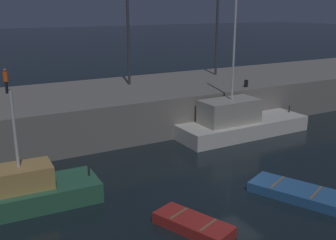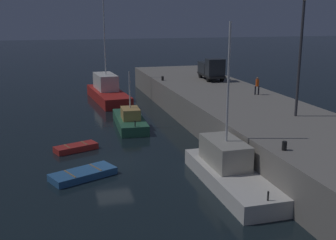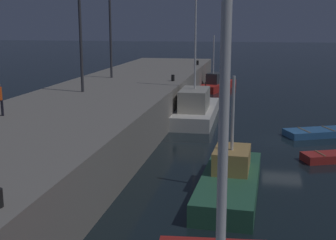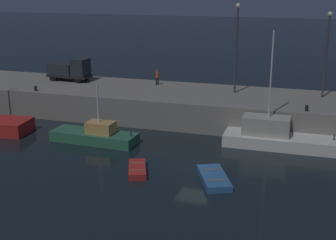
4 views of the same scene
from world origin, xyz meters
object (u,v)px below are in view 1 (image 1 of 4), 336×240
at_px(dockworker, 6,79).
at_px(bollard_central, 246,83).
at_px(lamp_post_west, 128,16).
at_px(dinghy_orange_near, 296,192).
at_px(lamp_post_east, 217,19).
at_px(rowboat_white_mid, 193,225).
at_px(fishing_boat_white, 239,122).
at_px(fishing_boat_orange, 12,195).

height_order(dockworker, bollard_central, dockworker).
bearing_deg(bollard_central, lamp_post_west, 144.31).
distance_m(dinghy_orange_near, lamp_post_east, 19.60).
height_order(rowboat_white_mid, dockworker, dockworker).
relative_size(fishing_boat_white, lamp_post_east, 1.20).
relative_size(dinghy_orange_near, lamp_post_west, 0.51).
xyz_separation_m(fishing_boat_white, dockworker, (-13.56, 8.57, 2.82)).
bearing_deg(fishing_boat_orange, fishing_boat_white, 13.01).
relative_size(fishing_boat_white, bollard_central, 18.80).
height_order(fishing_boat_orange, bollard_central, fishing_boat_orange).
distance_m(fishing_boat_white, bollard_central, 3.87).
distance_m(rowboat_white_mid, dockworker, 18.26).
bearing_deg(lamp_post_east, rowboat_white_mid, -127.68).
xyz_separation_m(fishing_boat_orange, lamp_post_east, (18.95, 11.52, 6.92)).
xyz_separation_m(fishing_boat_orange, rowboat_white_mid, (5.96, -5.30, -0.41)).
bearing_deg(fishing_boat_orange, lamp_post_west, 46.32).
bearing_deg(dockworker, lamp_post_west, -7.67).
xyz_separation_m(fishing_boat_orange, lamp_post_west, (10.43, 10.92, 7.26)).
distance_m(lamp_post_west, dockworker, 9.73).
height_order(lamp_post_east, dockworker, lamp_post_east).
distance_m(rowboat_white_mid, lamp_post_west, 18.49).
bearing_deg(lamp_post_west, lamp_post_east, 3.99).
bearing_deg(bollard_central, rowboat_white_mid, -136.49).
relative_size(dinghy_orange_near, lamp_post_east, 0.55).
relative_size(fishing_boat_orange, rowboat_white_mid, 2.24).
distance_m(lamp_post_east, dockworker, 17.67).
relative_size(fishing_boat_white, lamp_post_west, 1.11).
distance_m(dockworker, bollard_central, 17.14).
bearing_deg(fishing_boat_white, rowboat_white_mid, -136.50).
distance_m(dinghy_orange_near, rowboat_white_mid, 5.78).
bearing_deg(lamp_post_west, fishing_boat_orange, -133.68).
xyz_separation_m(dinghy_orange_near, lamp_post_west, (-1.31, 16.09, 7.67)).
xyz_separation_m(lamp_post_west, bollard_central, (7.19, -5.16, -4.85)).
xyz_separation_m(dockworker, bollard_central, (15.91, -6.34, -0.71)).
bearing_deg(lamp_post_west, dinghy_orange_near, -85.35).
bearing_deg(rowboat_white_mid, dinghy_orange_near, 1.38).
xyz_separation_m(fishing_boat_orange, dockworker, (1.71, 12.10, 3.12)).
distance_m(lamp_post_west, bollard_central, 10.09).
height_order(dinghy_orange_near, dockworker, dockworker).
xyz_separation_m(lamp_post_east, dockworker, (-17.25, 0.58, -3.80)).
xyz_separation_m(fishing_boat_white, lamp_post_west, (-4.84, 7.40, 6.96)).
bearing_deg(fishing_boat_white, lamp_post_west, 123.18).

